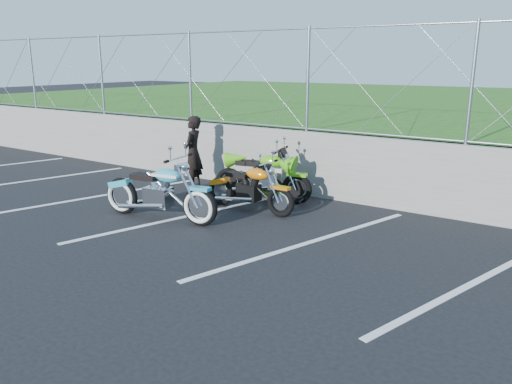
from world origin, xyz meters
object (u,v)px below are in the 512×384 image
Objects in this scene: sportbike_green at (264,178)px; person_standing at (193,153)px; cruiser_turquoise at (160,194)px; naked_orange at (251,190)px.

person_standing is at bearing 168.31° from sportbike_green.
person_standing is (-1.78, 0.00, 0.33)m from sportbike_green.
cruiser_turquoise is 1.20× the size of naked_orange.
person_standing reaches higher than cruiser_turquoise.
cruiser_turquoise is 2.25m from person_standing.
person_standing is at bearing 160.68° from naked_orange.
cruiser_turquoise is 1.61m from naked_orange.
sportbike_green is (0.81, 2.00, -0.01)m from cruiser_turquoise.
cruiser_turquoise is 1.47× the size of person_standing.
naked_orange is 0.76m from sportbike_green.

